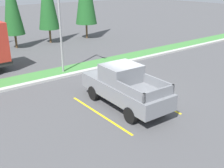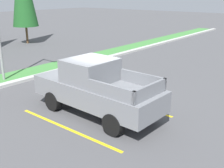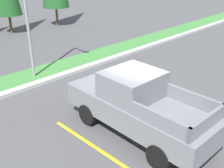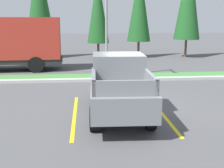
{
  "view_description": "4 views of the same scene",
  "coord_description": "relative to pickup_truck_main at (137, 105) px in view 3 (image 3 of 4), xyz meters",
  "views": [
    {
      "loc": [
        -8.96,
        -10.31,
        6.02
      ],
      "look_at": [
        -1.08,
        -0.03,
        1.01
      ],
      "focal_mm": 43.49,
      "sensor_mm": 36.0,
      "label": 1
    },
    {
      "loc": [
        -7.98,
        -7.3,
        4.38
      ],
      "look_at": [
        -0.06,
        -0.87,
        1.02
      ],
      "focal_mm": 44.11,
      "sensor_mm": 36.0,
      "label": 2
    },
    {
      "loc": [
        -6.91,
        -5.56,
        5.32
      ],
      "look_at": [
        -0.91,
        0.38,
        1.44
      ],
      "focal_mm": 43.67,
      "sensor_mm": 36.0,
      "label": 3
    },
    {
      "loc": [
        -1.97,
        -10.78,
        3.3
      ],
      "look_at": [
        -1.09,
        -0.91,
        1.12
      ],
      "focal_mm": 47.73,
      "sensor_mm": 36.0,
      "label": 4
    }
  ],
  "objects": [
    {
      "name": "parking_line_far",
      "position": [
        1.55,
        -0.05,
        -1.04
      ],
      "size": [
        0.12,
        4.8,
        0.01
      ],
      "primitive_type": "cube",
      "color": "yellow",
      "rests_on": "ground"
    },
    {
      "name": "grass_median",
      "position": [
        0.84,
        6.81,
        -1.01
      ],
      "size": [
        56.0,
        1.8,
        0.06
      ],
      "primitive_type": "cube",
      "color": "#42843D",
      "rests_on": "ground"
    },
    {
      "name": "ground_plane",
      "position": [
        0.84,
        0.71,
        -1.04
      ],
      "size": [
        120.0,
        120.0,
        0.0
      ],
      "primitive_type": "plane",
      "color": "#4C4C4F"
    },
    {
      "name": "curb_strip",
      "position": [
        0.84,
        5.71,
        -0.97
      ],
      "size": [
        56.0,
        0.4,
        0.15
      ],
      "primitive_type": "cube",
      "color": "#B2B2AD",
      "rests_on": "ground"
    },
    {
      "name": "pickup_truck_main",
      "position": [
        0.0,
        0.0,
        0.0
      ],
      "size": [
        2.1,
        5.29,
        2.1
      ],
      "color": "black",
      "rests_on": "ground"
    },
    {
      "name": "parking_line_near",
      "position": [
        -1.55,
        -0.05,
        -1.04
      ],
      "size": [
        0.12,
        4.8,
        0.01
      ],
      "primitive_type": "cube",
      "color": "yellow",
      "rests_on": "ground"
    }
  ]
}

